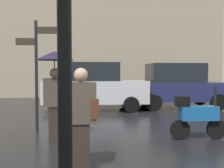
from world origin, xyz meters
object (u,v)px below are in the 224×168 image
at_px(pedestrian_with_bag, 82,114).
at_px(parked_car_left, 177,85).
at_px(street_signpost, 37,64).
at_px(parked_scooter, 197,116).
at_px(pedestrian_with_umbrella, 54,75).
at_px(parked_car_right, 94,86).

relative_size(pedestrian_with_bag, parked_car_left, 0.39).
bearing_deg(pedestrian_with_bag, parked_car_left, -58.30).
relative_size(pedestrian_with_bag, street_signpost, 0.56).
height_order(parked_car_left, street_signpost, street_signpost).
relative_size(parked_scooter, parked_car_left, 0.32).
bearing_deg(pedestrian_with_umbrella, parked_car_right, -42.81).
bearing_deg(parked_scooter, pedestrian_with_umbrella, 176.61).
bearing_deg(parked_scooter, parked_car_left, 73.21).
distance_m(pedestrian_with_umbrella, parked_scooter, 3.38).
bearing_deg(pedestrian_with_umbrella, street_signpost, -4.63).
xyz_separation_m(pedestrian_with_umbrella, pedestrian_with_bag, (0.68, -1.96, -0.58)).
xyz_separation_m(parked_car_left, street_signpost, (-5.20, -4.33, 0.78)).
relative_size(parked_car_left, street_signpost, 1.42).
distance_m(pedestrian_with_bag, parked_car_left, 8.42).
bearing_deg(pedestrian_with_umbrella, parked_car_left, -72.37).
height_order(parked_scooter, parked_car_right, parked_car_right).
bearing_deg(street_signpost, pedestrian_with_umbrella, -61.99).
height_order(pedestrian_with_umbrella, street_signpost, street_signpost).
height_order(pedestrian_with_bag, parked_car_right, parked_car_right).
bearing_deg(pedestrian_with_bag, parked_car_right, -32.69).
bearing_deg(parked_car_left, parked_scooter, -89.73).
xyz_separation_m(pedestrian_with_umbrella, street_signpost, (-0.63, 1.18, 0.27)).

